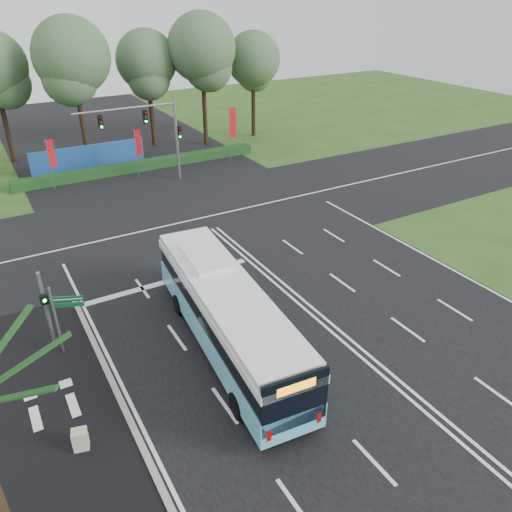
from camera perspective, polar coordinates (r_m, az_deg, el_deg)
The scene contains 16 objects.
ground at distance 26.64m, azimuth 4.25°, elevation -4.98°, with size 120.00×120.00×0.00m, color #27511B.
road_main at distance 26.63m, azimuth 4.26°, elevation -4.95°, with size 20.00×120.00×0.04m, color black.
road_cross at distance 35.91m, azimuth -6.48°, elevation 4.26°, with size 120.00×14.00×0.05m, color black.
bike_path at distance 21.10m, azimuth -21.48°, elevation -17.99°, with size 5.00×18.00×0.06m, color black.
kerb_strip at distance 21.25m, azimuth -14.97°, elevation -16.17°, with size 0.25×18.00×0.12m, color gray.
city_bus at distance 22.26m, azimuth -3.31°, elevation -6.81°, with size 3.76×12.74×3.60m.
pedestrian_signal at distance 23.86m, azimuth -22.84°, elevation -5.56°, with size 0.35×0.44×4.00m.
street_sign at distance 23.31m, azimuth -21.29°, elevation -5.96°, with size 1.26×0.60×3.48m.
utility_cabinet at distance 19.92m, azimuth -19.42°, elevation -19.21°, with size 0.53×0.44×0.88m, color #B9B195.
banner_flag_left at distance 43.44m, azimuth -22.37°, elevation 10.47°, with size 0.59×0.25×4.18m.
banner_flag_mid at distance 44.63m, azimuth -13.35°, elevation 12.20°, with size 0.59×0.18×4.10m.
banner_flag_right at distance 47.34m, azimuth -2.78°, elevation 14.59°, with size 0.75×0.15×5.10m.
traffic_light_gantry at distance 42.02m, azimuth -11.49°, elevation 14.19°, with size 8.41×0.28×7.00m.
hedge at distance 46.79m, azimuth -12.92°, elevation 10.04°, with size 22.00×1.20×0.80m, color #143915.
blue_hoarding at distance 47.99m, azimuth -18.56°, elevation 10.63°, with size 10.00×0.30×2.20m, color #1A468E.
eucalyptus_row at distance 50.26m, azimuth -19.89°, elevation 20.29°, with size 40.26×10.22×12.80m.
Camera 1 is at (-12.80, -18.19, 14.67)m, focal length 35.00 mm.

